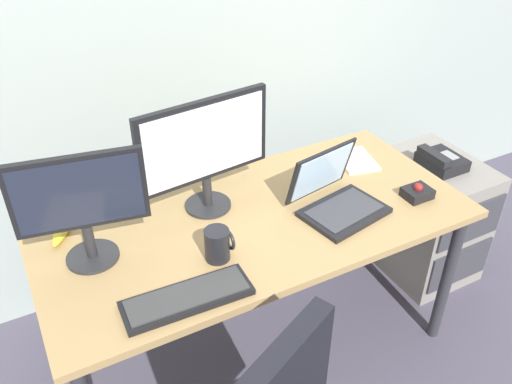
# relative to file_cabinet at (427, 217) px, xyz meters

# --- Properties ---
(ground_plane) EXTENTS (8.00, 8.00, 0.00)m
(ground_plane) POSITION_rel_file_cabinet_xyz_m (-1.04, -0.09, -0.31)
(ground_plane) COLOR #4B4656
(desk) EXTENTS (1.64, 0.77, 0.73)m
(desk) POSITION_rel_file_cabinet_xyz_m (-1.04, -0.09, 0.34)
(desk) COLOR #A2804F
(desk) RESTS_ON ground
(file_cabinet) EXTENTS (0.42, 0.53, 0.62)m
(file_cabinet) POSITION_rel_file_cabinet_xyz_m (0.00, 0.00, 0.00)
(file_cabinet) COLOR gray
(file_cabinet) RESTS_ON ground
(desk_phone) EXTENTS (0.17, 0.20, 0.09)m
(desk_phone) POSITION_rel_file_cabinet_xyz_m (-0.01, -0.02, 0.34)
(desk_phone) COLOR black
(desk_phone) RESTS_ON file_cabinet
(monitor_main) EXTENTS (0.53, 0.18, 0.45)m
(monitor_main) POSITION_rel_file_cabinet_xyz_m (-1.17, 0.07, 0.68)
(monitor_main) COLOR #262628
(monitor_main) RESTS_ON desk
(monitor_side) EXTENTS (0.43, 0.18, 0.41)m
(monitor_side) POSITION_rel_file_cabinet_xyz_m (-1.64, -0.03, 0.65)
(monitor_side) COLOR #262628
(monitor_side) RESTS_ON desk
(keyboard) EXTENTS (0.42, 0.15, 0.03)m
(keyboard) POSITION_rel_file_cabinet_xyz_m (-1.43, -0.37, 0.43)
(keyboard) COLOR black
(keyboard) RESTS_ON desk
(laptop) EXTENTS (0.36, 0.33, 0.23)m
(laptop) POSITION_rel_file_cabinet_xyz_m (-0.74, -0.18, 0.47)
(laptop) COLOR black
(laptop) RESTS_ON desk
(trackball_mouse) EXTENTS (0.11, 0.09, 0.07)m
(trackball_mouse) POSITION_rel_file_cabinet_xyz_m (-0.40, -0.27, 0.44)
(trackball_mouse) COLOR black
(trackball_mouse) RESTS_ON desk
(coffee_mug) EXTENTS (0.10, 0.09, 0.12)m
(coffee_mug) POSITION_rel_file_cabinet_xyz_m (-1.26, -0.23, 0.48)
(coffee_mug) COLOR black
(coffee_mug) RESTS_ON desk
(paper_notepad) EXTENTS (0.19, 0.24, 0.01)m
(paper_notepad) POSITION_rel_file_cabinet_xyz_m (-0.45, 0.07, 0.42)
(paper_notepad) COLOR white
(paper_notepad) RESTS_ON desk
(banana) EXTENTS (0.13, 0.19, 0.04)m
(banana) POSITION_rel_file_cabinet_xyz_m (-1.71, 0.16, 0.44)
(banana) COLOR yellow
(banana) RESTS_ON desk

